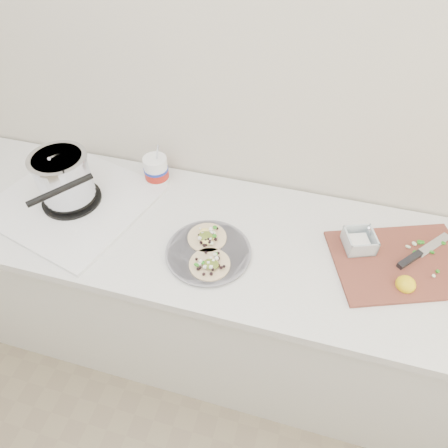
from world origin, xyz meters
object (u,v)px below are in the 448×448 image
(tub, at_px, (156,169))
(cutboard, at_px, (399,258))
(taco_plate, at_px, (208,250))
(stove, at_px, (67,186))

(tub, relative_size, cutboard, 0.41)
(taco_plate, bearing_deg, cutboard, 12.47)
(stove, relative_size, cutboard, 1.25)
(tub, bearing_deg, cutboard, -10.36)
(tub, height_order, cutboard, tub)
(stove, xyz_separation_m, cutboard, (1.25, 0.04, -0.07))
(taco_plate, relative_size, tub, 1.35)
(stove, distance_m, cutboard, 1.25)
(taco_plate, xyz_separation_m, cutboard, (0.65, 0.14, 0.00))
(tub, distance_m, cutboard, 0.99)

